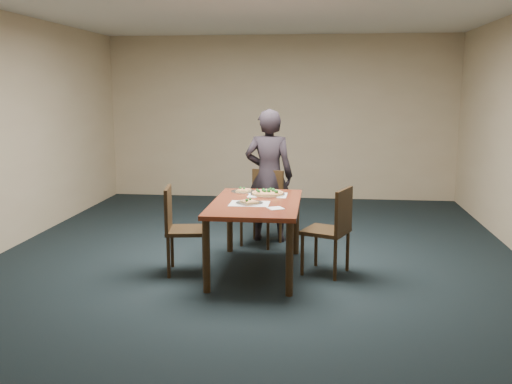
# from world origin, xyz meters

# --- Properties ---
(ground) EXTENTS (8.00, 8.00, 0.00)m
(ground) POSITION_xyz_m (0.00, 0.00, 0.00)
(ground) COLOR black
(ground) RESTS_ON ground
(room_shell) EXTENTS (8.00, 8.00, 8.00)m
(room_shell) POSITION_xyz_m (0.00, 0.00, 1.74)
(room_shell) COLOR #C8B18B
(room_shell) RESTS_ON ground
(dining_table) EXTENTS (0.90, 1.50, 0.75)m
(dining_table) POSITION_xyz_m (0.05, -0.15, 0.66)
(dining_table) COLOR maroon
(dining_table) RESTS_ON ground
(chair_far) EXTENTS (0.54, 0.54, 0.91)m
(chair_far) POSITION_xyz_m (0.02, 0.96, 0.52)
(chair_far) COLOR black
(chair_far) RESTS_ON ground
(chair_left) EXTENTS (0.48, 0.48, 0.91)m
(chair_left) POSITION_xyz_m (-0.74, -0.29, 0.52)
(chair_left) COLOR black
(chair_left) RESTS_ON ground
(chair_right) EXTENTS (0.55, 0.55, 0.91)m
(chair_right) POSITION_xyz_m (0.84, -0.17, 0.52)
(chair_right) COLOR black
(chair_right) RESTS_ON ground
(diner) EXTENTS (0.63, 0.43, 1.66)m
(diner) POSITION_xyz_m (0.07, 1.10, 0.83)
(diner) COLOR black
(diner) RESTS_ON ground
(placemat_main) EXTENTS (0.42, 0.32, 0.00)m
(placemat_main) POSITION_xyz_m (0.13, 0.21, 0.75)
(placemat_main) COLOR white
(placemat_main) RESTS_ON dining_table
(placemat_near) EXTENTS (0.40, 0.30, 0.00)m
(placemat_near) POSITION_xyz_m (-0.00, -0.28, 0.75)
(placemat_near) COLOR white
(placemat_near) RESTS_ON dining_table
(pizza_pan) EXTENTS (0.38, 0.38, 0.07)m
(pizza_pan) POSITION_xyz_m (0.14, 0.21, 0.77)
(pizza_pan) COLOR silver
(pizza_pan) RESTS_ON dining_table
(slice_plate_near) EXTENTS (0.28, 0.28, 0.06)m
(slice_plate_near) POSITION_xyz_m (-0.01, -0.28, 0.76)
(slice_plate_near) COLOR silver
(slice_plate_near) RESTS_ON dining_table
(slice_plate_far) EXTENTS (0.28, 0.28, 0.06)m
(slice_plate_far) POSITION_xyz_m (-0.16, 0.38, 0.76)
(slice_plate_far) COLOR silver
(slice_plate_far) RESTS_ON dining_table
(napkin) EXTENTS (0.19, 0.19, 0.01)m
(napkin) POSITION_xyz_m (0.28, -0.49, 0.75)
(napkin) COLOR white
(napkin) RESTS_ON dining_table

